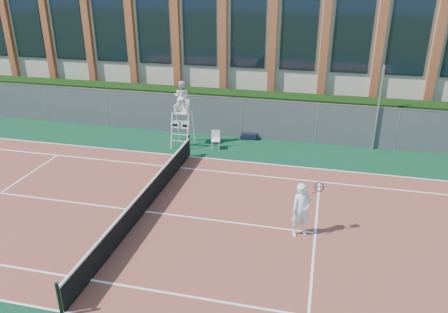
% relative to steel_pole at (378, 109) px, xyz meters
% --- Properties ---
extents(ground, '(120.00, 120.00, 0.00)m').
position_rel_steel_pole_xyz_m(ground, '(-8.92, -8.70, -2.16)').
color(ground, '#233814').
extents(apron, '(36.00, 20.00, 0.01)m').
position_rel_steel_pole_xyz_m(apron, '(-8.92, -7.70, -2.16)').
color(apron, '#0B321C').
rests_on(apron, ground).
extents(tennis_court, '(23.77, 10.97, 0.02)m').
position_rel_steel_pole_xyz_m(tennis_court, '(-8.92, -8.70, -2.14)').
color(tennis_court, brown).
rests_on(tennis_court, apron).
extents(tennis_net, '(0.10, 11.30, 1.10)m').
position_rel_steel_pole_xyz_m(tennis_net, '(-8.92, -8.70, -1.63)').
color(tennis_net, black).
rests_on(tennis_net, ground).
extents(fence, '(40.00, 0.06, 2.20)m').
position_rel_steel_pole_xyz_m(fence, '(-8.92, 0.10, -1.06)').
color(fence, '#595E60').
rests_on(fence, ground).
extents(hedge, '(40.00, 1.40, 2.20)m').
position_rel_steel_pole_xyz_m(hedge, '(-8.92, 1.30, -1.06)').
color(hedge, black).
rests_on(hedge, ground).
extents(building, '(45.00, 10.60, 8.22)m').
position_rel_steel_pole_xyz_m(building, '(-8.92, 9.25, 1.98)').
color(building, beige).
rests_on(building, ground).
extents(steel_pole, '(0.12, 0.12, 4.33)m').
position_rel_steel_pole_xyz_m(steel_pole, '(0.00, 0.00, 0.00)').
color(steel_pole, '#9EA0A5').
rests_on(steel_pole, ground).
extents(umpire_chair, '(0.96, 1.48, 3.45)m').
position_rel_steel_pole_xyz_m(umpire_chair, '(-9.70, -1.65, 0.35)').
color(umpire_chair, white).
rests_on(umpire_chair, ground).
extents(plastic_chair, '(0.52, 0.52, 0.95)m').
position_rel_steel_pole_xyz_m(plastic_chair, '(-7.90, -1.78, -1.60)').
color(plastic_chair, silver).
rests_on(plastic_chair, apron).
extents(sports_bag_near, '(0.78, 0.32, 0.33)m').
position_rel_steel_pole_xyz_m(sports_bag_near, '(-6.43, -0.10, -1.99)').
color(sports_bag_near, black).
rests_on(sports_bag_near, apron).
extents(sports_bag_far, '(0.56, 0.29, 0.21)m').
position_rel_steel_pole_xyz_m(sports_bag_far, '(-6.65, -0.19, -2.05)').
color(sports_bag_far, black).
rests_on(sports_bag_far, apron).
extents(tennis_player, '(1.13, 0.85, 1.94)m').
position_rel_steel_pole_xyz_m(tennis_player, '(-3.06, -8.91, -1.16)').
color(tennis_player, white).
rests_on(tennis_player, tennis_court).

